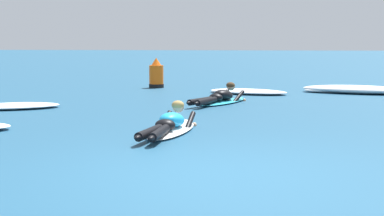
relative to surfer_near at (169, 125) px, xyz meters
The scene contains 7 objects.
ground_plane 7.18m from the surfer_near, 83.23° to the left, with size 120.00×120.00×0.00m, color navy.
surfer_near is the anchor object (origin of this frame).
surfer_far 4.62m from the surfer_near, 82.49° to the left, with size 1.45×2.46×0.54m.
whitewater_mid_left 5.06m from the surfer_near, 141.74° to the left, with size 2.25×1.69×0.12m.
whitewater_mid_right 8.86m from the surfer_near, 60.48° to the left, with size 3.27×1.88×0.23m.
whitewater_back 7.37m from the surfer_near, 80.18° to the left, with size 2.49×1.74×0.14m.
channel_marker_buoy 9.25m from the surfer_near, 100.47° to the left, with size 0.48×0.48×0.96m.
Camera 1 is at (0.53, -7.00, 1.58)m, focal length 56.40 mm.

